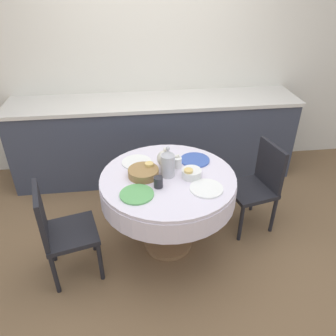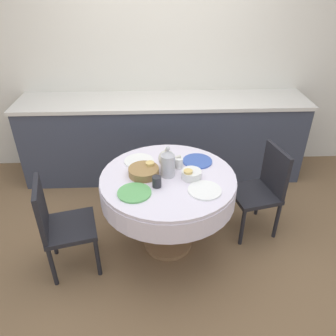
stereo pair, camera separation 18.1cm
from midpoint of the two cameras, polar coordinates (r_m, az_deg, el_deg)
ground_plane at (r=3.15m, az=-1.68°, el=-13.05°), size 12.00×12.00×0.00m
wall_back at (r=3.93m, az=-4.41°, el=18.12°), size 7.00×0.05×2.60m
kitchen_counter at (r=3.90m, az=-3.63°, el=5.16°), size 3.24×0.64×0.96m
dining_table at (r=2.75m, az=-1.89°, el=-3.77°), size 1.13×1.13×0.76m
chair_left at (r=3.18m, az=13.82°, el=-2.57°), size 0.48×0.48×0.86m
chair_right at (r=2.75m, az=-20.14°, el=-10.00°), size 0.49×0.49×0.86m
plate_near_left at (r=2.48m, az=-7.55°, el=-4.60°), size 0.26×0.26×0.01m
cup_near_left at (r=2.53m, az=-3.75°, el=-2.52°), size 0.07×0.07×0.09m
plate_near_right at (r=2.53m, az=4.68°, el=-3.62°), size 0.26×0.26×0.01m
cup_near_right at (r=2.62m, az=1.60°, el=-1.14°), size 0.07×0.07×0.09m
plate_far_left at (r=2.88m, az=-7.27°, el=0.98°), size 0.26×0.26×0.01m
cup_far_left at (r=2.71m, az=-5.19°, el=0.02°), size 0.07×0.07×0.09m
plate_far_right at (r=2.89m, az=2.93°, el=1.38°), size 0.26×0.26×0.01m
cup_far_right at (r=2.78m, az=-0.20°, el=0.93°), size 0.07×0.07×0.09m
coffee_carafe at (r=2.63m, az=-2.12°, el=0.78°), size 0.11×0.11×0.27m
teapot at (r=2.76m, az=-2.34°, el=1.61°), size 0.20×0.14×0.19m
bread_basket at (r=2.68m, az=-6.23°, el=-0.84°), size 0.25×0.25×0.06m
fruit_bowl at (r=2.65m, az=2.17°, el=-0.97°), size 0.16×0.16×0.07m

